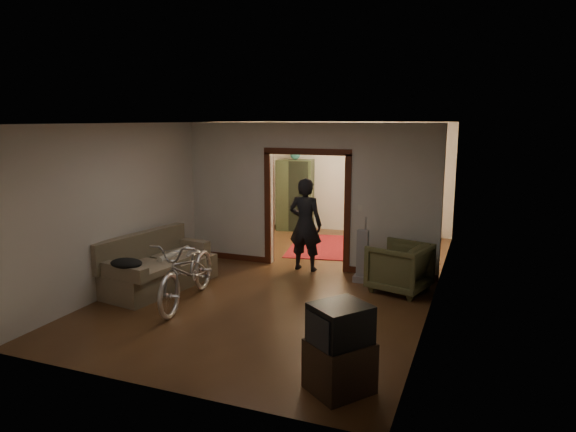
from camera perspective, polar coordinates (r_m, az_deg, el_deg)
The scene contains 24 objects.
floor at distance 9.50m, azimuth 0.66°, elevation -6.81°, with size 5.00×8.50×0.01m, color #3D2413.
ceiling at distance 9.06m, azimuth 0.70°, elevation 10.32°, with size 5.00×8.50×0.01m, color white.
wall_back at distance 13.21m, azimuth 7.19°, elevation 4.28°, with size 5.00×0.02×2.80m, color beige.
wall_left at distance 10.32m, azimuth -12.44°, elevation 2.32°, with size 0.02×8.50×2.80m, color beige.
wall_right at distance 8.64m, azimuth 16.40°, elevation 0.53°, with size 0.02×8.50×2.80m, color beige.
partition_wall at distance 9.88m, azimuth 2.21°, elevation 2.20°, with size 5.00×0.14×2.80m, color beige.
door_casing at distance 9.93m, azimuth 2.20°, elevation 0.49°, with size 1.74×0.20×2.32m, color #3D180D.
far_window at distance 13.00m, azimuth 10.17°, elevation 4.76°, with size 0.98×0.06×1.28m, color black.
chandelier at distance 11.45m, azimuth 5.14°, elevation 8.12°, with size 0.24×0.24×0.24m, color #FFE0A5.
light_switch at distance 9.54m, azimuth 8.02°, elevation 0.89°, with size 0.08×0.01×0.12m, color silver.
sofa at distance 9.09m, azimuth -14.11°, elevation -4.89°, with size 0.92×2.03×0.94m, color #6B6047.
rolled_paper at distance 9.25m, azimuth -12.55°, elevation -4.14°, with size 0.11×0.11×0.88m, color beige.
jacket at distance 8.31m, azimuth -17.52°, elevation -5.03°, with size 0.52×0.39×0.15m, color black.
bicycle at distance 8.23m, azimuth -11.07°, elevation -5.97°, with size 0.70×2.01×1.06m, color silver.
armchair at distance 8.86m, azimuth 12.26°, elevation -5.58°, with size 0.89×0.91×0.83m, color brown.
tv_stand at distance 5.72m, azimuth 5.75°, elevation -16.25°, with size 0.61×0.55×0.55m, color black.
crt_tv at distance 5.53m, azimuth 5.83°, elevation -12.12°, with size 0.56×0.50×0.48m, color black.
vacuum at distance 9.21m, azimuth 8.27°, elevation -4.43°, with size 0.29×0.23×0.94m, color gray.
person at distance 9.76m, azimuth 1.94°, elevation -0.95°, with size 0.65×0.43×1.78m, color black.
oriental_rug at distance 11.73m, azimuth 4.65°, elevation -3.39°, with size 1.75×2.29×0.02m, color maroon.
locker at distance 13.31m, azimuth 0.80°, elevation 2.34°, with size 0.92×0.51×1.84m, color #2C3821.
globe at distance 13.20m, azimuth 0.81°, elevation 6.72°, with size 0.26×0.26×0.26m, color #1E5972.
desk at distance 12.62m, azimuth 11.68°, elevation -1.05°, with size 0.91×0.51×0.67m, color #321B10.
desk_chair at distance 12.42m, azimuth 8.70°, elevation -0.69°, with size 0.38×0.38×0.86m, color #321B10.
Camera 1 is at (3.18, -8.48, 2.87)m, focal length 32.00 mm.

